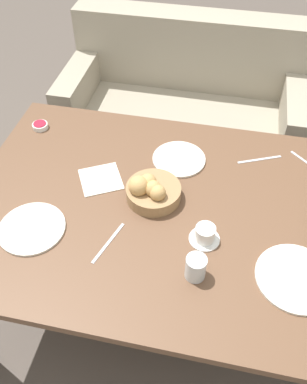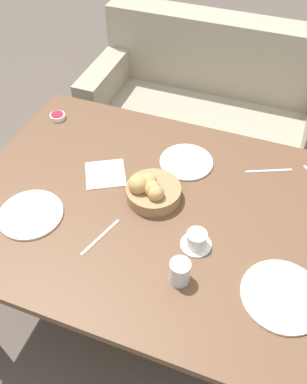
{
  "view_description": "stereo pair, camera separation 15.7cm",
  "coord_description": "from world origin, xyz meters",
  "px_view_note": "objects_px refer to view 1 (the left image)",
  "views": [
    {
      "loc": [
        0.16,
        -1.01,
        1.89
      ],
      "look_at": [
        -0.06,
        0.04,
        0.74
      ],
      "focal_mm": 38.0,
      "sensor_mm": 36.0,
      "label": 1
    },
    {
      "loc": [
        0.31,
        -0.96,
        1.89
      ],
      "look_at": [
        -0.06,
        0.04,
        0.74
      ],
      "focal_mm": 38.0,
      "sensor_mm": 36.0,
      "label": 2
    }
  ],
  "objects_px": {
    "couch": "(183,116)",
    "plate_near_right": "(296,278)",
    "knife_silver": "(108,243)",
    "napkin": "(101,179)",
    "fork_silver": "(259,160)",
    "spoon_coffee": "(304,161)",
    "plate_near_left": "(32,228)",
    "water_tumbler": "(196,267)",
    "bread_basket": "(151,191)",
    "plate_far_center": "(178,159)",
    "jam_bowl_berry": "(40,126)",
    "coffee_cup": "(205,235)"
  },
  "relations": [
    {
      "from": "plate_near_left",
      "to": "fork_silver",
      "type": "bearing_deg",
      "value": 34.65
    },
    {
      "from": "napkin",
      "to": "bread_basket",
      "type": "bearing_deg",
      "value": -14.4
    },
    {
      "from": "fork_silver",
      "to": "water_tumbler",
      "type": "bearing_deg",
      "value": -107.21
    },
    {
      "from": "knife_silver",
      "to": "napkin",
      "type": "height_order",
      "value": "napkin"
    },
    {
      "from": "jam_bowl_berry",
      "to": "plate_far_center",
      "type": "bearing_deg",
      "value": -7.2
    },
    {
      "from": "water_tumbler",
      "to": "knife_silver",
      "type": "bearing_deg",
      "value": 168.32
    },
    {
      "from": "jam_bowl_berry",
      "to": "fork_silver",
      "type": "distance_m",
      "value": 1.01
    },
    {
      "from": "fork_silver",
      "to": "couch",
      "type": "bearing_deg",
      "value": 119.65
    },
    {
      "from": "plate_near_right",
      "to": "knife_silver",
      "type": "height_order",
      "value": "plate_near_right"
    },
    {
      "from": "couch",
      "to": "plate_near_left",
      "type": "height_order",
      "value": "couch"
    },
    {
      "from": "water_tumbler",
      "to": "napkin",
      "type": "xyz_separation_m",
      "value": [
        -0.44,
        0.37,
        -0.04
      ]
    },
    {
      "from": "bread_basket",
      "to": "napkin",
      "type": "xyz_separation_m",
      "value": [
        -0.23,
        0.06,
        -0.04
      ]
    },
    {
      "from": "couch",
      "to": "plate_near_right",
      "type": "height_order",
      "value": "couch"
    },
    {
      "from": "water_tumbler",
      "to": "fork_silver",
      "type": "xyz_separation_m",
      "value": [
        0.19,
        0.62,
        -0.04
      ]
    },
    {
      "from": "plate_near_left",
      "to": "jam_bowl_berry",
      "type": "bearing_deg",
      "value": 109.81
    },
    {
      "from": "couch",
      "to": "plate_near_right",
      "type": "distance_m",
      "value": 1.49
    },
    {
      "from": "coffee_cup",
      "to": "plate_far_center",
      "type": "bearing_deg",
      "value": 112.16
    },
    {
      "from": "fork_silver",
      "to": "spoon_coffee",
      "type": "height_order",
      "value": "same"
    },
    {
      "from": "water_tumbler",
      "to": "fork_silver",
      "type": "height_order",
      "value": "water_tumbler"
    },
    {
      "from": "water_tumbler",
      "to": "jam_bowl_berry",
      "type": "bearing_deg",
      "value": 142.12
    },
    {
      "from": "plate_near_right",
      "to": "knife_silver",
      "type": "relative_size",
      "value": 1.41
    },
    {
      "from": "plate_far_center",
      "to": "jam_bowl_berry",
      "type": "xyz_separation_m",
      "value": [
        -0.66,
        0.08,
        0.01
      ]
    },
    {
      "from": "bread_basket",
      "to": "jam_bowl_berry",
      "type": "bearing_deg",
      "value": 151.51
    },
    {
      "from": "jam_bowl_berry",
      "to": "knife_silver",
      "type": "relative_size",
      "value": 0.37
    },
    {
      "from": "plate_near_left",
      "to": "plate_far_center",
      "type": "relative_size",
      "value": 1.08
    },
    {
      "from": "coffee_cup",
      "to": "knife_silver",
      "type": "relative_size",
      "value": 0.58
    },
    {
      "from": "jam_bowl_berry",
      "to": "napkin",
      "type": "xyz_separation_m",
      "value": [
        0.37,
        -0.27,
        -0.01
      ]
    },
    {
      "from": "plate_near_right",
      "to": "knife_silver",
      "type": "xyz_separation_m",
      "value": [
        -0.65,
        0.01,
        -0.0
      ]
    },
    {
      "from": "plate_near_left",
      "to": "plate_near_right",
      "type": "xyz_separation_m",
      "value": [
        0.94,
        -0.01,
        0.0
      ]
    },
    {
      "from": "plate_near_left",
      "to": "spoon_coffee",
      "type": "relative_size",
      "value": 2.12
    },
    {
      "from": "plate_near_left",
      "to": "plate_near_right",
      "type": "bearing_deg",
      "value": -0.77
    },
    {
      "from": "bread_basket",
      "to": "fork_silver",
      "type": "bearing_deg",
      "value": 37.72
    },
    {
      "from": "plate_near_right",
      "to": "spoon_coffee",
      "type": "height_order",
      "value": "plate_near_right"
    },
    {
      "from": "plate_near_right",
      "to": "coffee_cup",
      "type": "bearing_deg",
      "value": 162.91
    },
    {
      "from": "fork_silver",
      "to": "coffee_cup",
      "type": "bearing_deg",
      "value": -110.92
    },
    {
      "from": "couch",
      "to": "coffee_cup",
      "type": "relative_size",
      "value": 12.75
    },
    {
      "from": "couch",
      "to": "coffee_cup",
      "type": "bearing_deg",
      "value": -78.4
    },
    {
      "from": "bread_basket",
      "to": "couch",
      "type": "bearing_deg",
      "value": 91.35
    },
    {
      "from": "knife_silver",
      "to": "spoon_coffee",
      "type": "distance_m",
      "value": 0.91
    },
    {
      "from": "plate_far_center",
      "to": "spoon_coffee",
      "type": "bearing_deg",
      "value": 11.2
    },
    {
      "from": "plate_near_right",
      "to": "water_tumbler",
      "type": "relative_size",
      "value": 2.94
    },
    {
      "from": "couch",
      "to": "napkin",
      "type": "xyz_separation_m",
      "value": [
        -0.2,
        -1.02,
        0.39
      ]
    },
    {
      "from": "coffee_cup",
      "to": "plate_near_left",
      "type": "bearing_deg",
      "value": -172.27
    },
    {
      "from": "spoon_coffee",
      "to": "napkin",
      "type": "relative_size",
      "value": 0.53
    },
    {
      "from": "bread_basket",
      "to": "jam_bowl_berry",
      "type": "height_order",
      "value": "bread_basket"
    },
    {
      "from": "spoon_coffee",
      "to": "plate_near_left",
      "type": "bearing_deg",
      "value": -149.38
    },
    {
      "from": "plate_near_left",
      "to": "water_tumbler",
      "type": "distance_m",
      "value": 0.61
    },
    {
      "from": "coffee_cup",
      "to": "spoon_coffee",
      "type": "relative_size",
      "value": 0.96
    },
    {
      "from": "plate_near_left",
      "to": "water_tumbler",
      "type": "relative_size",
      "value": 2.69
    },
    {
      "from": "couch",
      "to": "coffee_cup",
      "type": "xyz_separation_m",
      "value": [
        0.25,
        -1.23,
        0.41
      ]
    }
  ]
}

